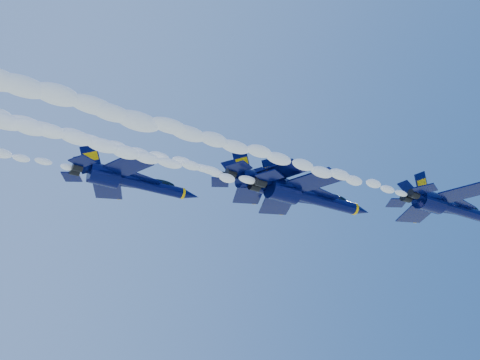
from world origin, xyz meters
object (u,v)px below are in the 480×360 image
jet_third (275,186)px  jet_fourth (130,181)px  jet_lead (448,206)px  jet_second (307,196)px

jet_third → jet_fourth: bearing=139.1°
jet_third → jet_fourth: 21.66m
jet_fourth → jet_third: bearing=-40.9°
jet_lead → jet_third: jet_third is taller
jet_lead → jet_third: bearing=151.5°
jet_lead → jet_fourth: jet_fourth is taller
jet_third → jet_fourth: (-16.23, 14.06, 2.80)m
jet_third → jet_fourth: jet_fourth is taller
jet_lead → jet_second: jet_second is taller
jet_second → jet_third: size_ratio=1.08×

